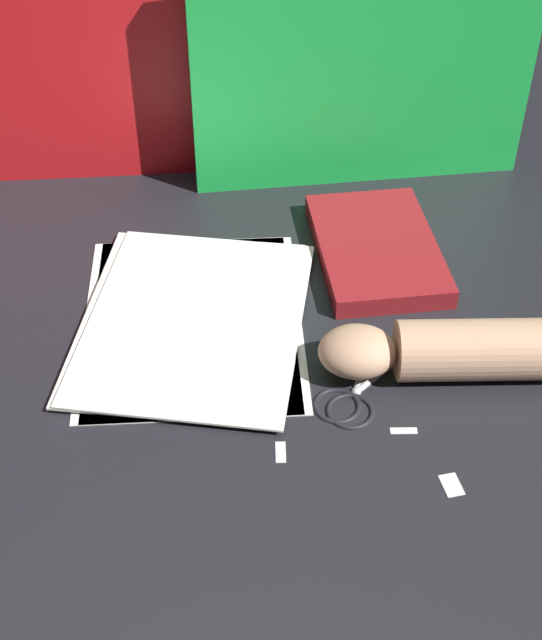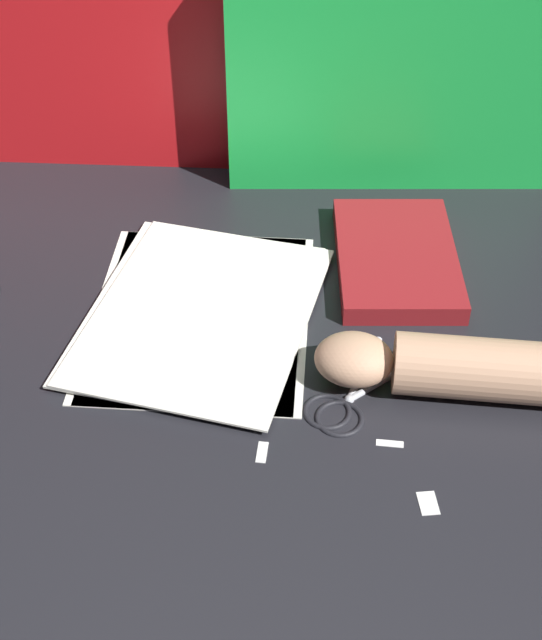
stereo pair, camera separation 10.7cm
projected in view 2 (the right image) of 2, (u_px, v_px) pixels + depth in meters
ground_plane at (216, 344)px, 1.13m from camera, size 6.00×6.00×0.00m
backdrop_panel_left at (131, 50)px, 1.32m from camera, size 0.86×0.12×0.39m
backdrop_panel_center at (403, 81)px, 1.28m from camera, size 0.51×0.11×0.36m
paper_stack at (200, 313)px, 1.16m from camera, size 0.31×0.38×0.01m
book_closed at (396, 258)px, 1.24m from camera, size 0.20×0.27×0.03m
scissors at (346, 401)px, 1.05m from camera, size 0.15×0.18×0.01m
hand_forearm at (464, 368)px, 1.04m from camera, size 0.34×0.10×0.07m
paper_scrap_near at (390, 443)px, 1.00m from camera, size 0.03×0.01×0.00m
paper_scrap_mid at (262, 452)px, 0.99m from camera, size 0.01×0.03×0.00m
paper_scrap_far at (428, 503)px, 0.94m from camera, size 0.03×0.03×0.00m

